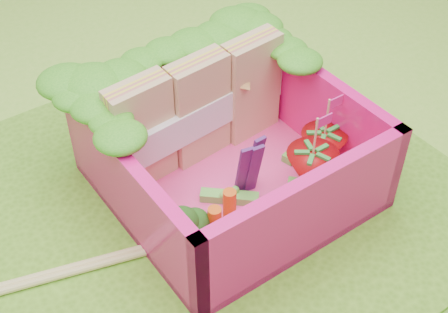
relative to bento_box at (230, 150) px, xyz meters
name	(u,v)px	position (x,y,z in m)	size (l,w,h in m)	color
ground	(215,192)	(-0.08, 0.04, -0.31)	(14.00, 14.00, 0.00)	#86CA39
placemat	(215,190)	(-0.08, 0.04, -0.29)	(2.60, 2.60, 0.03)	#5A9722
bento_floor	(230,183)	(0.00, 0.00, -0.25)	(1.30, 1.30, 0.05)	#FF4192
bento_box	(230,150)	(0.00, 0.00, 0.00)	(1.30, 1.30, 0.55)	#F6147C
lettuce_ruffle	(180,59)	(0.00, 0.48, 0.33)	(1.43, 0.83, 0.11)	#2D8D19
sandwich_stack	(199,109)	(0.01, 0.31, 0.09)	(1.16, 0.27, 0.64)	tan
broccoli	(181,228)	(-0.50, -0.29, -0.03)	(0.31, 0.31, 0.27)	#66AD54
carrot_sticks	(222,218)	(-0.27, -0.31, -0.10)	(0.21, 0.14, 0.27)	#EB5713
purple_wedges	(251,167)	(0.03, -0.14, -0.04)	(0.17, 0.07, 0.38)	#491A5C
strawberry_left	(311,172)	(0.30, -0.33, -0.08)	(0.28, 0.28, 0.52)	red
strawberry_right	(322,151)	(0.48, -0.23, -0.09)	(0.26, 0.26, 0.50)	red
snap_peas	(289,178)	(0.27, -0.20, -0.20)	(0.90, 0.51, 0.05)	#5BC63E
chopsticks	(79,268)	(-0.97, -0.05, -0.25)	(2.18, 0.65, 0.04)	#EAD680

